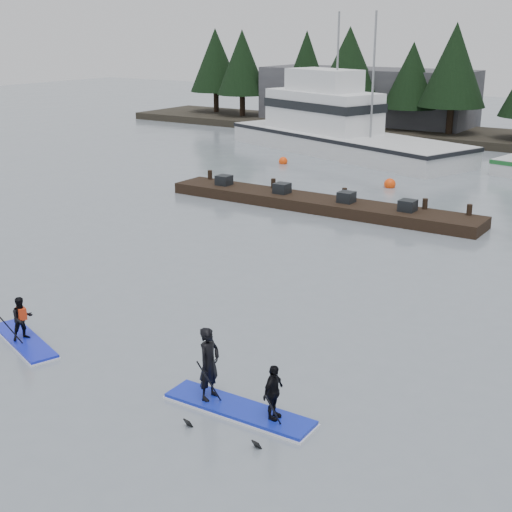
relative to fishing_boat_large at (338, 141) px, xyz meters
The scene contains 8 objects.
ground 33.35m from the fishing_boat_large, 72.10° to the right, with size 160.00×160.00×0.00m, color slate.
waterfront_building 12.95m from the fishing_boat_large, 107.01° to the left, with size 18.00×6.00×5.00m, color #4C4C51.
fishing_boat_large is the anchor object (origin of this frame).
floating_dock 16.57m from the fishing_boat_large, 66.01° to the right, with size 15.84×2.11×0.53m, color black.
buoy_b 11.60m from the fishing_boat_large, 48.69° to the right, with size 0.63×0.63×0.63m, color #FF460C.
buoy_a 5.98m from the fishing_boat_large, 98.59° to the right, with size 0.56×0.56×0.56m, color #FF460C.
paddleboard_solo 33.72m from the fishing_boat_large, 77.39° to the right, with size 3.18×1.75×1.81m.
paddleboard_duo 35.68m from the fishing_boat_large, 66.36° to the right, with size 3.62×1.19×2.31m.
Camera 1 is at (12.35, -12.58, 8.26)m, focal length 50.00 mm.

